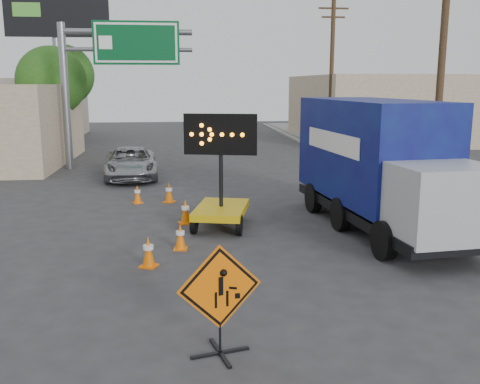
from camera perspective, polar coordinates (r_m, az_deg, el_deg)
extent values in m
plane|color=#2D2D30|center=(9.28, 1.06, -14.27)|extent=(100.00, 100.00, 0.00)
cube|color=gray|center=(25.03, 13.20, 2.05)|extent=(0.40, 60.00, 0.12)
cube|color=gray|center=(25.88, 18.01, 2.12)|extent=(4.00, 60.00, 0.15)
cube|color=#CCB693|center=(40.83, 14.15, 8.71)|extent=(10.00, 14.00, 4.60)
cylinder|color=slate|center=(26.85, -18.12, 9.58)|extent=(0.36, 0.36, 6.80)
cylinder|color=slate|center=(26.51, -11.91, 16.37)|extent=(6.00, 0.28, 0.28)
cylinder|color=slate|center=(26.45, -11.84, 14.65)|extent=(6.00, 0.20, 0.20)
cube|color=#05441E|center=(26.31, -11.00, 15.35)|extent=(4.00, 0.10, 2.00)
cube|color=silver|center=(26.24, -11.01, 15.36)|extent=(3.80, 0.01, 1.80)
cylinder|color=slate|center=(35.09, -18.81, 11.65)|extent=(0.44, 0.44, 9.00)
cube|color=silver|center=(35.16, -18.95, 17.86)|extent=(6.00, 0.25, 3.00)
cube|color=black|center=(35.01, -19.01, 17.89)|extent=(6.10, 0.04, 3.10)
cylinder|color=#45331D|center=(20.42, 20.66, 12.08)|extent=(0.26, 0.26, 9.00)
cylinder|color=#45331D|center=(33.54, 9.72, 12.12)|extent=(0.26, 0.26, 9.00)
cube|color=#45331D|center=(33.82, 9.96, 18.74)|extent=(1.80, 0.10, 0.10)
cube|color=#45331D|center=(33.76, 9.93, 17.90)|extent=(1.40, 0.10, 0.10)
cylinder|color=#45331D|center=(31.16, -19.14, 6.42)|extent=(0.28, 0.28, 3.25)
sphere|color=#1F4A15|center=(31.07, -19.45, 11.11)|extent=(3.71, 3.71, 3.71)
cylinder|color=#45331D|center=(39.17, -18.02, 7.65)|extent=(0.28, 0.28, 3.58)
sphere|color=#1F4A15|center=(39.11, -18.28, 11.76)|extent=(4.10, 4.10, 4.10)
cube|color=black|center=(8.47, -2.13, -16.77)|extent=(0.91, 0.28, 0.04)
cube|color=black|center=(8.47, -2.13, -16.77)|extent=(0.28, 0.91, 0.04)
cylinder|color=black|center=(8.32, -2.14, -14.71)|extent=(0.04, 0.04, 0.72)
cube|color=#F06605|center=(8.03, -2.18, -10.10)|extent=(1.28, 0.34, 1.31)
cube|color=black|center=(8.03, -2.18, -10.10)|extent=(1.19, 0.30, 1.22)
cube|color=#C8A20B|center=(15.23, -2.02, -1.90)|extent=(1.85, 2.52, 0.20)
cylinder|color=black|center=(14.98, -2.05, 2.95)|extent=(0.11, 0.11, 2.49)
cube|color=black|center=(14.88, -2.08, 6.19)|extent=(2.01, 0.58, 1.13)
imported|color=#9FA1A5|center=(23.72, -11.57, 3.06)|extent=(2.57, 4.87, 1.31)
cube|color=black|center=(15.40, 14.64, -1.93)|extent=(2.97, 7.65, 0.28)
cube|color=#0C0752|center=(15.81, 13.99, 4.46)|extent=(2.90, 5.99, 2.80)
cube|color=#9EA0A5|center=(12.54, 19.63, -1.10)|extent=(2.30, 1.88, 1.68)
cube|color=#F06605|center=(12.28, -9.69, -7.78)|extent=(0.48, 0.48, 0.03)
cone|color=#F06605|center=(12.17, -9.75, -6.19)|extent=(0.28, 0.28, 0.68)
cylinder|color=silver|center=(12.14, -9.76, -5.83)|extent=(0.23, 0.23, 0.10)
cube|color=#F06605|center=(13.41, -6.36, -6.02)|extent=(0.38, 0.38, 0.03)
cone|color=#F06605|center=(13.31, -6.39, -4.66)|extent=(0.26, 0.26, 0.64)
cylinder|color=silver|center=(13.29, -6.40, -4.35)|extent=(0.21, 0.21, 0.09)
cube|color=#F06605|center=(15.81, -5.81, -3.30)|extent=(0.48, 0.48, 0.03)
cone|color=#F06605|center=(15.72, -5.84, -2.00)|extent=(0.29, 0.29, 0.70)
cylinder|color=silver|center=(15.70, -5.85, -1.71)|extent=(0.24, 0.24, 0.10)
cube|color=#F06605|center=(18.68, -7.55, -1.04)|extent=(0.47, 0.47, 0.03)
cone|color=#F06605|center=(18.60, -7.58, 0.03)|extent=(0.28, 0.28, 0.68)
cylinder|color=silver|center=(18.59, -7.59, 0.27)|extent=(0.23, 0.23, 0.10)
cube|color=#F06605|center=(18.70, -10.85, -1.13)|extent=(0.42, 0.42, 0.03)
cone|color=#F06605|center=(18.64, -10.89, -0.16)|extent=(0.25, 0.25, 0.62)
cylinder|color=silver|center=(18.62, -10.89, 0.06)|extent=(0.21, 0.21, 0.09)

